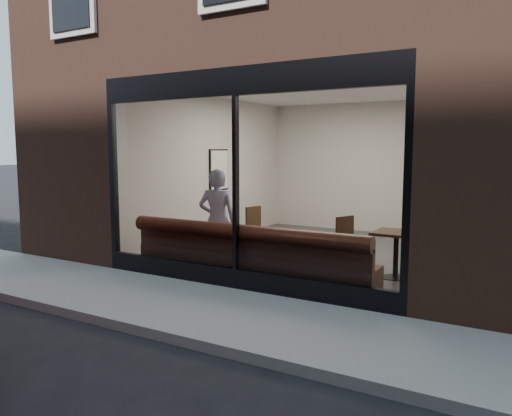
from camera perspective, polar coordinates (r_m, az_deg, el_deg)
The scene contains 21 objects.
ground at distance 5.94m, azimuth -13.31°, elevation -13.60°, with size 120.00×120.00×0.00m, color black.
sidewalk_near at distance 6.65m, azimuth -7.25°, elevation -11.18°, with size 40.00×2.00×0.01m, color gray.
kerb_near at distance 5.88m, azimuth -13.67°, elevation -13.18°, with size 40.00×0.10×0.12m, color gray.
host_building_pier_left at distance 14.23m, azimuth -2.11°, elevation 4.90°, with size 2.50×12.00×3.20m, color brown.
host_building_backfill at distance 15.50m, azimuth 15.89°, elevation 4.79°, with size 5.00×6.00×3.20m, color brown.
cafe_floor at distance 10.01m, azimuth 6.90°, elevation -5.02°, with size 6.00×6.00×0.00m, color #2D2D30.
cafe_ceiling at distance 9.87m, azimuth 7.16°, elevation 13.31°, with size 6.00×6.00×0.00m, color white.
cafe_wall_back at distance 12.61m, azimuth 12.44°, elevation 4.52°, with size 5.00×5.00×0.00m, color beige.
cafe_wall_left at distance 11.04m, azimuth -4.96°, elevation 4.36°, with size 6.00×6.00×0.00m, color beige.
cafe_wall_right at distance 9.12m, azimuth 21.57°, elevation 3.44°, with size 6.00×6.00×0.00m, color beige.
storefront_kick at distance 7.44m, azimuth -2.28°, elevation -8.06°, with size 5.00×0.10×0.30m, color black.
storefront_header at distance 7.26m, azimuth -2.39°, elevation 14.27°, with size 5.00×0.10×0.40m, color black.
storefront_mullion at distance 7.21m, azimuth -2.33°, elevation 2.77°, with size 0.06×0.10×2.50m, color black.
storefront_glass at distance 7.18m, azimuth -2.46°, elevation 2.76°, with size 4.80×4.80×0.00m, color white.
banquette at distance 7.75m, azimuth -0.68°, elevation -6.88°, with size 4.00×0.55×0.45m, color #3B1B15.
person at distance 8.28m, azimuth -4.43°, elevation -1.49°, with size 0.63×0.42×1.73m, color #A9B4DF.
cafe_table_left at distance 8.63m, azimuth -4.16°, elevation -2.01°, with size 0.63×0.63×0.04m, color #311F13.
cafe_table_right at distance 8.14m, azimuth 15.77°, elevation -2.76°, with size 0.68×0.68×0.04m, color #311F13.
cafe_chair_left at distance 9.88m, azimuth -1.06°, elevation -3.82°, with size 0.38×0.38×0.04m, color #311F13.
cafe_chair_right at distance 8.61m, azimuth 9.11°, elevation -5.48°, with size 0.40×0.40×0.04m, color #311F13.
wall_poster at distance 11.18m, azimuth -4.21°, elevation 4.37°, with size 0.02×0.64×0.85m, color white.
Camera 1 is at (3.88, -4.00, 2.04)m, focal length 35.00 mm.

